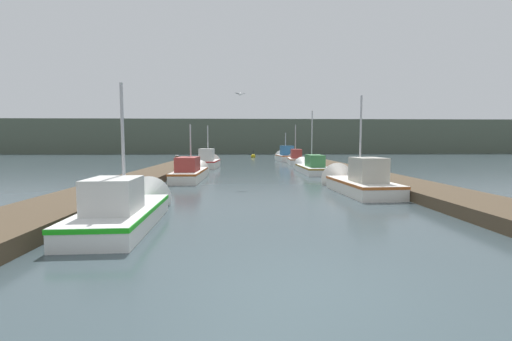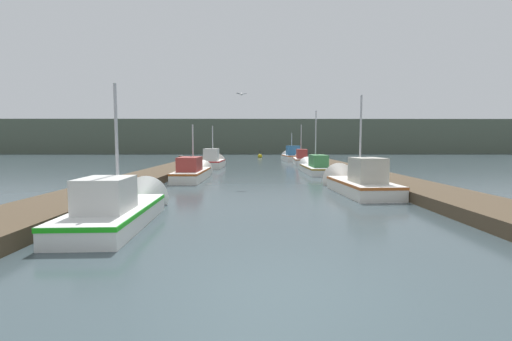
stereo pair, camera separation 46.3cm
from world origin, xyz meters
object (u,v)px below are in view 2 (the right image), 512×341
Objects in this scene: fishing_boat_4 at (213,162)px; mooring_piling_0 at (181,165)px; mooring_piling_1 at (382,179)px; fishing_boat_1 at (356,182)px; fishing_boat_0 at (123,207)px; fishing_boat_6 at (291,156)px; seagull_lead at (241,94)px; fishing_boat_3 at (314,167)px; fishing_boat_2 at (194,171)px; channel_buoy at (260,156)px; fishing_boat_5 at (301,159)px.

fishing_boat_4 is 6.39m from mooring_piling_0.
fishing_boat_1 is at bearing 164.60° from mooring_piling_1.
fishing_boat_6 is at bearing 72.79° from fishing_boat_0.
fishing_boat_3 is at bearing -152.33° from seagull_lead.
fishing_boat_6 reaches higher than fishing_boat_2.
channel_buoy is at bearing 79.13° from fishing_boat_4.
fishing_boat_3 is 1.37× the size of fishing_boat_4.
fishing_boat_3 reaches higher than fishing_boat_5.
fishing_boat_1 reaches higher than channel_buoy.
fishing_boat_2 is 5.24× the size of mooring_piling_1.
fishing_boat_6 is at bearing 98.79° from fishing_boat_5.
fishing_boat_2 is at bearing 142.11° from fishing_boat_1.
fishing_boat_1 is 0.83× the size of fishing_boat_3.
fishing_boat_0 is at bearing -88.17° from fishing_boat_4.
channel_buoy is at bearing 97.77° from fishing_boat_3.
channel_buoy is at bearing 81.00° from fishing_boat_0.
fishing_boat_2 is (0.10, 10.57, 0.05)m from fishing_boat_0.
mooring_piling_0 is 1.13× the size of channel_buoy.
fishing_boat_4 is (0.15, 19.45, 0.12)m from fishing_boat_0.
fishing_boat_1 is 9.42m from fishing_boat_2.
mooring_piling_0 reaches higher than mooring_piling_1.
fishing_boat_2 is 4.77× the size of mooring_piling_0.
channel_buoy is at bearing 107.37° from fishing_boat_6.
fishing_boat_5 reaches higher than mooring_piling_0.
mooring_piling_0 is 7.33m from seagull_lead.
fishing_boat_3 is 9.75m from fishing_boat_5.
fishing_boat_3 is at bearing -88.44° from fishing_boat_5.
fishing_boat_1 reaches higher than fishing_boat_4.
fishing_boat_4 is at bearing 87.24° from fishing_boat_0.
fishing_boat_3 is (7.70, 4.29, -0.05)m from fishing_boat_2.
seagull_lead is at bearing 69.05° from fishing_boat_0.
fishing_boat_3 is at bearing -94.34° from fishing_boat_6.
fishing_boat_1 is (7.90, 5.28, 0.05)m from fishing_boat_0.
mooring_piling_0 is at bearing -125.81° from fishing_boat_5.
fishing_boat_1 reaches higher than fishing_boat_6.
mooring_piling_0 is (-1.39, -6.23, 0.15)m from fishing_boat_4.
mooring_piling_0 is at bearing -123.70° from fishing_boat_6.
fishing_boat_4 is 0.72× the size of fishing_boat_5.
fishing_boat_4 reaches higher than mooring_piling_0.
fishing_boat_4 is 16.89m from mooring_piling_1.
fishing_boat_4 is 0.94× the size of fishing_boat_6.
fishing_boat_0 is 4.01× the size of mooring_piling_0.
fishing_boat_3 is 8.93m from fishing_boat_4.
mooring_piling_0 is (-9.44, -11.38, 0.18)m from fishing_boat_5.
fishing_boat_5 is 5.46× the size of mooring_piling_1.
seagull_lead is (2.81, -1.94, 4.14)m from fishing_boat_2.
fishing_boat_1 is 0.86× the size of fishing_boat_2.
fishing_boat_1 is 24.03m from fishing_boat_6.
fishing_boat_0 is 10.03m from seagull_lead.
fishing_boat_5 is 4.74m from fishing_boat_6.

